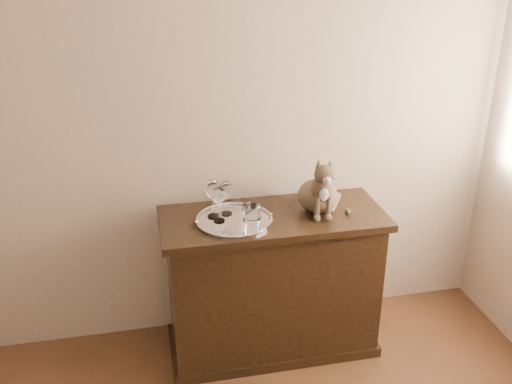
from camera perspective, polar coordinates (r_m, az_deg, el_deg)
wall_back at (r=3.06m, az=-10.67°, el=7.63°), size 4.00×0.10×2.70m
sideboard at (r=3.23m, az=1.62°, el=-9.10°), size 1.20×0.50×0.85m
tray at (r=2.96m, az=-2.20°, el=-2.90°), size 0.40×0.40×0.01m
wine_glass_a at (r=2.95m, az=-4.31°, el=-0.65°), size 0.08×0.08×0.21m
wine_glass_b at (r=2.98m, az=-2.99°, el=-0.60°), size 0.07×0.07×0.19m
wine_glass_c at (r=2.91m, az=-3.75°, el=-1.22°), size 0.07×0.07×0.19m
tumbler_a at (r=2.92m, az=-0.29°, el=-2.17°), size 0.08×0.08×0.09m
tumbler_c at (r=2.94m, az=-0.62°, el=-2.03°), size 0.08×0.08×0.09m
cat at (r=3.03m, az=6.27°, el=1.05°), size 0.35×0.33×0.33m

